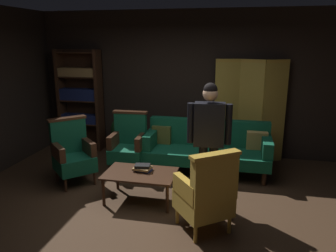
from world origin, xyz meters
name	(u,v)px	position (x,y,z in m)	size (l,w,h in m)	color
ground_plane	(156,207)	(0.00, 0.00, 0.00)	(10.00, 10.00, 0.00)	#3D2819
back_wall	(186,83)	(0.00, 2.45, 1.40)	(7.20, 0.10, 2.80)	black
folding_screen	(250,109)	(1.26, 2.19, 0.99)	(1.31, 0.23, 1.90)	#B29338
bookshelf	(81,98)	(-2.15, 2.19, 1.07)	(0.90, 0.32, 2.05)	#382114
velvet_couch	(207,146)	(0.55, 1.45, 0.45)	(2.12, 0.78, 0.88)	#382114
coffee_table	(140,176)	(-0.26, 0.16, 0.37)	(1.00, 0.64, 0.42)	#382114
armchair_gilt_accent	(206,193)	(0.73, -0.44, 0.49)	(0.81, 0.81, 1.04)	#B78E33
armchair_wing_left	(73,153)	(-1.50, 0.54, 0.49)	(0.82, 0.82, 1.04)	#382114
armchair_wing_right	(128,144)	(-0.78, 1.17, 0.49)	(0.61, 0.60, 1.04)	#382114
standing_figure	(209,133)	(0.68, 0.25, 1.03)	(0.59, 0.24, 1.70)	black
potted_plant	(124,132)	(-1.12, 1.92, 0.48)	(0.53, 0.53, 0.82)	brown
book_navy_cloth	(143,170)	(-0.25, 0.23, 0.43)	(0.26, 0.15, 0.03)	navy
book_tan_leather	(142,168)	(-0.25, 0.23, 0.46)	(0.24, 0.20, 0.03)	#9E7A47
book_black_cloth	(142,166)	(-0.25, 0.23, 0.49)	(0.21, 0.15, 0.04)	black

